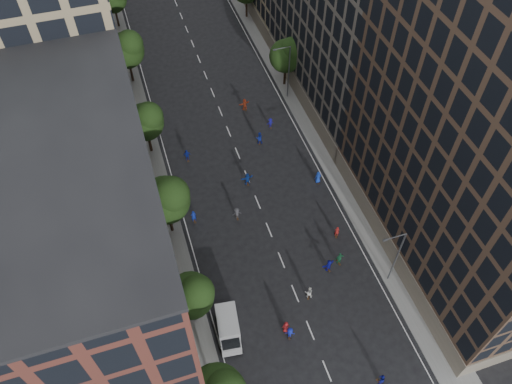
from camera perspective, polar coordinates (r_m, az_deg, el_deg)
ground at (r=71.69m, az=-3.04°, el=6.67°), size 240.00×240.00×0.00m
sidewalk_left at (r=76.11m, az=-13.44°, el=8.36°), size 4.00×105.00×0.15m
sidewalk_right at (r=79.84m, az=3.93°, el=12.12°), size 4.00×105.00×0.15m
bldg_left_a at (r=41.33m, az=-18.69°, el=-11.36°), size 14.00×22.00×30.00m
bldg_left_b at (r=56.19m, az=-21.64°, el=11.13°), size 14.00×26.00×34.00m
bldg_left_c at (r=77.22m, az=-22.11°, el=19.63°), size 14.00×20.00×28.00m
bldg_right_a at (r=51.11m, az=25.62°, el=6.44°), size 14.00×30.00×36.00m
tree_left_1 at (r=50.39m, az=-7.29°, el=-11.55°), size 4.80×4.80×8.21m
tree_left_2 at (r=56.42m, az=-10.11°, el=-0.74°), size 5.60×5.60×9.45m
tree_left_3 at (r=66.58m, az=-12.45°, el=8.01°), size 5.00×5.00×8.58m
tree_left_4 at (r=79.11m, az=-14.52°, el=15.59°), size 5.40×5.40×9.08m
tree_right_a at (r=76.57m, az=3.62°, el=15.44°), size 5.00×5.00×8.39m
streetlamp_near at (r=54.70m, az=15.67°, el=-6.96°), size 2.64×0.22×9.06m
streetlamp_far at (r=74.40m, az=3.62°, el=13.80°), size 2.64×0.22×9.06m
cargo_van at (r=53.15m, az=-3.18°, el=-15.28°), size 2.86×5.09×2.59m
skater_2 at (r=53.16m, az=14.09°, el=-20.09°), size 0.96×0.85×1.65m
skater_3 at (r=53.58m, az=3.89°, el=-15.79°), size 1.19×0.96×1.61m
skater_4 at (r=53.93m, az=-3.62°, el=-14.92°), size 1.00×0.58×1.60m
skater_5 at (r=57.65m, az=8.30°, el=-8.30°), size 1.69×0.91×1.74m
skater_6 at (r=53.75m, az=3.44°, el=-15.15°), size 0.90×0.63×1.74m
skater_7 at (r=60.39m, az=9.22°, el=-4.49°), size 0.69×0.56×1.65m
skater_8 at (r=55.65m, az=6.06°, el=-11.34°), size 1.08×0.97×1.81m
skater_9 at (r=61.16m, az=-2.19°, el=-2.47°), size 1.15×0.69×1.75m
skater_10 at (r=58.23m, az=9.52°, el=-7.49°), size 1.15×0.57×1.89m
skater_11 at (r=64.54m, az=-0.99°, el=1.49°), size 1.76×0.74×1.85m
skater_12 at (r=65.22m, az=7.10°, el=1.67°), size 0.96×0.68×1.84m
skater_13 at (r=61.25m, az=-7.15°, el=-2.78°), size 0.76×0.57×1.89m
skater_14 at (r=69.59m, az=0.38°, el=6.17°), size 1.07×0.92×1.91m
skater_15 at (r=72.10m, az=1.64°, el=7.87°), size 1.00×0.60×1.52m
skater_16 at (r=68.00m, az=-7.87°, el=4.16°), size 1.07×0.45×1.81m
skater_17 at (r=74.78m, az=-1.31°, el=9.95°), size 1.81×0.88×1.88m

